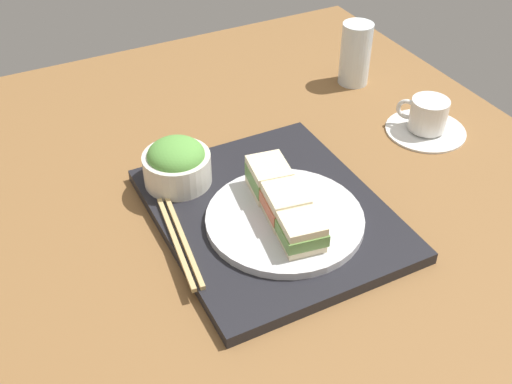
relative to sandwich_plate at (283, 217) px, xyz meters
The scene contains 10 objects.
ground_plane 6.30cm from the sandwich_plate, 84.32° to the left, with size 140.00×100.00×3.00cm, color brown.
serving_tray 3.62cm from the sandwich_plate, behind, with size 38.74×32.92×1.94cm, color black.
sandwich_plate is the anchor object (origin of this frame).
sandwich_near 6.85cm from the sandwich_plate, behind, with size 7.69×6.66×4.93cm.
sandwich_middle 3.02cm from the sandwich_plate, 90.00° to the left, with size 7.85×7.04×4.76cm.
sandwich_far 6.73cm from the sandwich_plate, ahead, with size 8.06×7.04×4.37cm.
salad_bowl 19.46cm from the sandwich_plate, 147.22° to the right, with size 10.85×10.85×7.60cm.
chopsticks_pair 15.78cm from the sandwich_plate, 99.42° to the right, with size 20.08×4.27×0.70cm.
coffee_cup 38.65cm from the sandwich_plate, 108.05° to the left, with size 14.75×14.75×6.61cm.
drinking_glass 49.02cm from the sandwich_plate, 133.73° to the left, with size 6.22×6.22×12.83cm, color silver.
Camera 1 is at (60.36, -40.32, 63.88)cm, focal length 43.89 mm.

